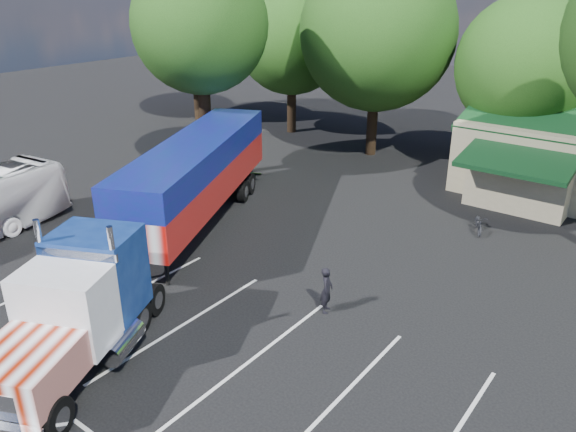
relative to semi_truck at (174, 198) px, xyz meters
The scene contains 9 objects.
ground 5.52m from the semi_truck, 25.92° to the left, with size 120.00×120.00×0.00m, color black.
tree_row_a 26.04m from the semi_truck, 133.36° to the left, with size 9.00×9.00×11.68m.
tree_row_b 22.19m from the semi_truck, 113.34° to the left, with size 8.40×8.40×11.35m.
tree_row_c 19.15m from the semi_truck, 91.88° to the left, with size 10.00×10.00×13.05m.
tree_row_d 21.73m from the semi_truck, 66.84° to the left, with size 8.00×8.00×10.60m.
tree_near_left 11.93m from the semi_truck, 126.86° to the left, with size 7.60×7.60×12.65m.
semi_truck is the anchor object (origin of this frame).
woman 8.09m from the semi_truck, ahead, with size 0.65×0.42×1.77m, color black.
bicycle 14.33m from the semi_truck, 45.68° to the left, with size 0.60×1.71×0.90m, color black.
Camera 1 is at (12.97, -17.02, 11.27)m, focal length 35.00 mm.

